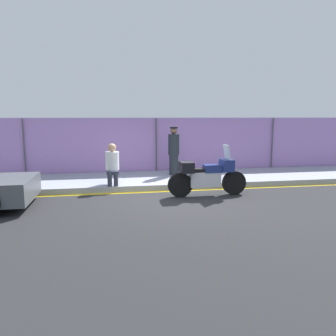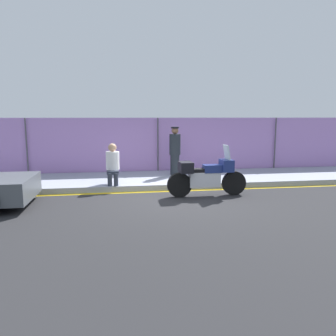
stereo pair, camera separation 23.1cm
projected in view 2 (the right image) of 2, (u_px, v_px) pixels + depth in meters
name	position (u px, v px, depth m)	size (l,w,h in m)	color
ground_plane	(174.00, 198.00, 9.14)	(120.00, 120.00, 0.00)	#262628
sidewalk	(163.00, 179.00, 11.39)	(35.54, 2.72, 0.18)	#8E93A3
curb_paint_stripe	(169.00, 191.00, 9.99)	(35.54, 0.18, 0.01)	gold
storefront_fence	(158.00, 147.00, 12.65)	(33.76, 0.17, 2.21)	#AD7FC6
motorcycle	(207.00, 176.00, 9.32)	(2.31, 0.52, 1.46)	black
officer_standing	(175.00, 151.00, 11.65)	(0.40, 0.40, 1.72)	#1E2328
person_seated_on_curb	(113.00, 162.00, 10.13)	(0.42, 0.67, 1.26)	#2D3342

